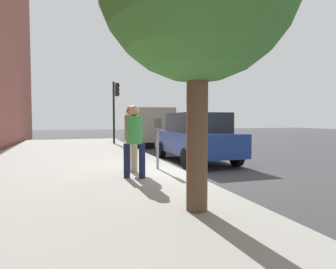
{
  "coord_description": "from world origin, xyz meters",
  "views": [
    {
      "loc": [
        -7.93,
        2.79,
        1.51
      ],
      "look_at": [
        0.62,
        0.07,
        1.07
      ],
      "focal_mm": 31.02,
      "sensor_mm": 36.0,
      "label": 1
    }
  ],
  "objects_px": {
    "parking_meter": "(158,133)",
    "parked_van_far": "(148,124)",
    "traffic_signal": "(115,102)",
    "pedestrian_at_meter": "(132,132)",
    "parked_sedan_near": "(196,137)",
    "pedestrian_bystander": "(134,136)"
  },
  "relations": [
    {
      "from": "parking_meter",
      "to": "parked_van_far",
      "type": "bearing_deg",
      "value": -11.98
    },
    {
      "from": "parking_meter",
      "to": "traffic_signal",
      "type": "bearing_deg",
      "value": -0.34
    },
    {
      "from": "parked_van_far",
      "to": "traffic_signal",
      "type": "height_order",
      "value": "traffic_signal"
    },
    {
      "from": "pedestrian_at_meter",
      "to": "traffic_signal",
      "type": "height_order",
      "value": "traffic_signal"
    },
    {
      "from": "parking_meter",
      "to": "parked_van_far",
      "type": "relative_size",
      "value": 0.27
    },
    {
      "from": "pedestrian_at_meter",
      "to": "parked_sedan_near",
      "type": "bearing_deg",
      "value": 25.71
    },
    {
      "from": "parking_meter",
      "to": "pedestrian_at_meter",
      "type": "relative_size",
      "value": 0.8
    },
    {
      "from": "parking_meter",
      "to": "pedestrian_bystander",
      "type": "height_order",
      "value": "pedestrian_bystander"
    },
    {
      "from": "parking_meter",
      "to": "pedestrian_at_meter",
      "type": "bearing_deg",
      "value": 97.62
    },
    {
      "from": "parking_meter",
      "to": "parked_sedan_near",
      "type": "distance_m",
      "value": 2.77
    },
    {
      "from": "pedestrian_bystander",
      "to": "parked_sedan_near",
      "type": "relative_size",
      "value": 0.39
    },
    {
      "from": "parked_sedan_near",
      "to": "pedestrian_at_meter",
      "type": "bearing_deg",
      "value": 126.76
    },
    {
      "from": "pedestrian_at_meter",
      "to": "parked_sedan_near",
      "type": "xyz_separation_m",
      "value": [
        2.03,
        -2.72,
        -0.29
      ]
    },
    {
      "from": "parking_meter",
      "to": "parked_sedan_near",
      "type": "height_order",
      "value": "parked_sedan_near"
    },
    {
      "from": "parking_meter",
      "to": "traffic_signal",
      "type": "height_order",
      "value": "traffic_signal"
    },
    {
      "from": "pedestrian_at_meter",
      "to": "pedestrian_bystander",
      "type": "distance_m",
      "value": 0.98
    },
    {
      "from": "pedestrian_bystander",
      "to": "parked_sedan_near",
      "type": "xyz_separation_m",
      "value": [
        3.0,
        -2.84,
        -0.25
      ]
    },
    {
      "from": "pedestrian_bystander",
      "to": "parked_van_far",
      "type": "relative_size",
      "value": 0.32
    },
    {
      "from": "parking_meter",
      "to": "parked_sedan_near",
      "type": "xyz_separation_m",
      "value": [
        1.93,
        -1.97,
        -0.27
      ]
    },
    {
      "from": "pedestrian_at_meter",
      "to": "parked_van_far",
      "type": "bearing_deg",
      "value": 62.8
    },
    {
      "from": "parking_meter",
      "to": "pedestrian_at_meter",
      "type": "distance_m",
      "value": 0.75
    },
    {
      "from": "pedestrian_bystander",
      "to": "parked_van_far",
      "type": "distance_m",
      "value": 10.73
    }
  ]
}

